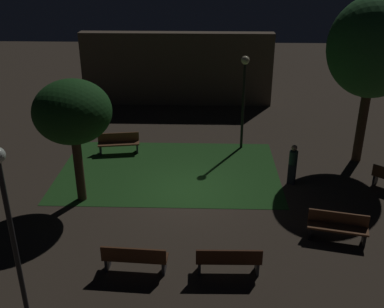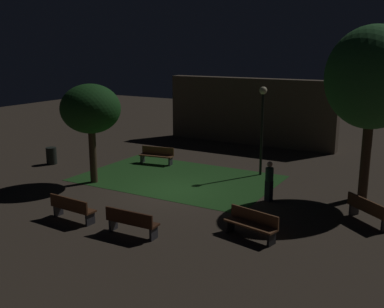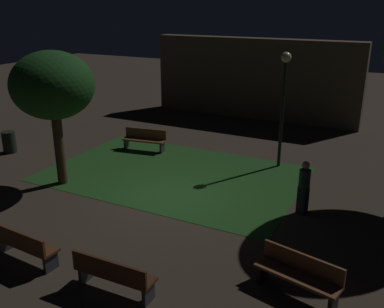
{
  "view_description": "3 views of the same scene",
  "coord_description": "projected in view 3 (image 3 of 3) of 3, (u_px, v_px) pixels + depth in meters",
  "views": [
    {
      "loc": [
        0.61,
        -14.75,
        8.18
      ],
      "look_at": [
        0.12,
        0.54,
        1.28
      ],
      "focal_mm": 42.16,
      "sensor_mm": 36.0,
      "label": 1
    },
    {
      "loc": [
        9.79,
        -15.63,
        5.93
      ],
      "look_at": [
        0.24,
        1.09,
        1.41
      ],
      "focal_mm": 42.63,
      "sensor_mm": 36.0,
      "label": 2
    },
    {
      "loc": [
        6.16,
        -10.62,
        5.77
      ],
      "look_at": [
        0.71,
        0.04,
        1.53
      ],
      "focal_mm": 40.07,
      "sensor_mm": 36.0,
      "label": 3
    }
  ],
  "objects": [
    {
      "name": "pedestrian",
      "position": [
        304.0,
        187.0,
        12.13
      ],
      "size": [
        0.34,
        0.32,
        1.61
      ],
      "color": "black",
      "rests_on": "ground"
    },
    {
      "name": "ground_plane",
      "position": [
        171.0,
        197.0,
        13.48
      ],
      "size": [
        60.0,
        60.0,
        0.0
      ],
      "primitive_type": "plane",
      "color": "#3D3328"
    },
    {
      "name": "bench_by_lamp",
      "position": [
        145.0,
        139.0,
        17.6
      ],
      "size": [
        1.85,
        0.76,
        0.88
      ],
      "color": "brown",
      "rests_on": "ground"
    },
    {
      "name": "bench_near_trees",
      "position": [
        113.0,
        274.0,
        8.84
      ],
      "size": [
        1.81,
        0.52,
        0.88
      ],
      "color": "#422314",
      "rests_on": "ground"
    },
    {
      "name": "trash_bin",
      "position": [
        9.0,
        142.0,
        17.34
      ],
      "size": [
        0.53,
        0.53,
        0.88
      ],
      "primitive_type": "cylinder",
      "color": "black",
      "rests_on": "ground"
    },
    {
      "name": "lamp_post_plaza_east",
      "position": [
        284.0,
        90.0,
        15.05
      ],
      "size": [
        0.36,
        0.36,
        4.18
      ],
      "color": "black",
      "rests_on": "ground"
    },
    {
      "name": "building_wall_backdrop",
      "position": [
        254.0,
        79.0,
        22.17
      ],
      "size": [
        10.82,
        0.8,
        4.09
      ],
      "primitive_type": "cube",
      "color": "brown",
      "rests_on": "ground"
    },
    {
      "name": "tree_right_canopy",
      "position": [
        53.0,
        86.0,
        13.41
      ],
      "size": [
        2.62,
        2.62,
        4.41
      ],
      "color": "#423021",
      "rests_on": "ground"
    },
    {
      "name": "grass_lawn",
      "position": [
        173.0,
        174.0,
        15.25
      ],
      "size": [
        8.81,
        5.81,
        0.01
      ],
      "primitive_type": "cube",
      "color": "#23511E",
      "rests_on": "ground"
    },
    {
      "name": "bench_path_side",
      "position": [
        299.0,
        273.0,
        8.86
      ],
      "size": [
        1.86,
        0.86,
        0.88
      ],
      "color": "brown",
      "rests_on": "ground"
    },
    {
      "name": "bench_back_row",
      "position": [
        23.0,
        244.0,
        9.95
      ],
      "size": [
        1.83,
        0.59,
        0.88
      ],
      "color": "#512D19",
      "rests_on": "ground"
    }
  ]
}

